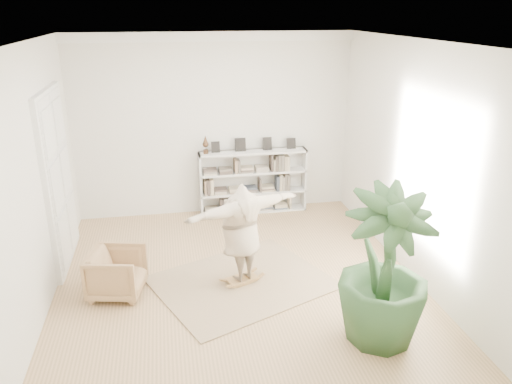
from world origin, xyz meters
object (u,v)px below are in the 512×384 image
person (241,230)px  houseplant (385,268)px  bookshelf (253,182)px  rocker_board (242,279)px  armchair (117,273)px

person → houseplant: houseplant is taller
bookshelf → rocker_board: bookshelf is taller
houseplant → bookshelf: bearing=100.4°
rocker_board → houseplant: 2.45m
rocker_board → person: 0.83m
person → armchair: bearing=-24.2°
armchair → houseplant: (3.37, -1.71, 0.67)m
armchair → bookshelf: bearing=-29.6°
bookshelf → person: size_ratio=1.15×
armchair → person: size_ratio=0.40×
rocker_board → person: (-0.00, -0.00, 0.83)m
person → houseplant: size_ratio=0.94×
rocker_board → houseplant: bearing=-71.3°
armchair → houseplant: bearing=-104.4°
bookshelf → armchair: bookshelf is taller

